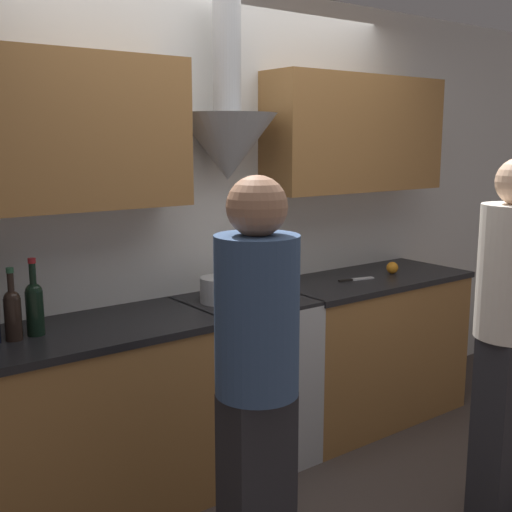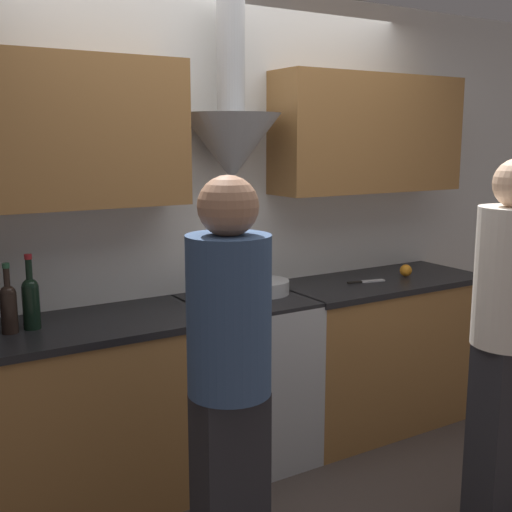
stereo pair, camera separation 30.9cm
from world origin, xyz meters
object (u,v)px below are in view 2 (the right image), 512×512
Objects in this scene: person_foreground_right at (508,331)px; person_foreground_left at (229,375)px; orange_fruit at (406,270)px; wine_bottle_5 at (9,306)px; mixing_bowl at (263,287)px; stock_pot at (220,289)px; wine_bottle_6 at (31,300)px; stove_range at (246,379)px.

person_foreground_left is at bearing 169.92° from person_foreground_right.
wine_bottle_5 is at bearing 179.03° from orange_fruit.
person_foreground_left reaches higher than mixing_bowl.
person_foreground_left is at bearing -152.57° from orange_fruit.
mixing_bowl is at bearing 111.68° from person_foreground_right.
stock_pot is at bearing -175.02° from mixing_bowl.
person_foreground_left is at bearing -116.65° from stock_pot.
wine_bottle_6 is 1.64× the size of stock_pot.
stove_range is 4.42× the size of stock_pot.
wine_bottle_6 reaches higher than stock_pot.
stove_range is at bearing 178.63° from orange_fruit.
person_foreground_right reaches higher than stock_pot.
wine_bottle_5 is at bearing -170.31° from wine_bottle_6.
orange_fruit is at bearing 65.75° from person_foreground_right.
person_foreground_right reaches higher than stove_range.
person_foreground_right is at bearing -34.71° from wine_bottle_6.
stock_pot is at bearing 122.66° from person_foreground_right.
wine_bottle_5 is at bearing 147.13° from person_foreground_right.
wine_bottle_6 is 0.21× the size of person_foreground_left.
wine_bottle_6 is (-1.11, 0.03, 0.59)m from stove_range.
orange_fruit is 2.00m from person_foreground_left.
stove_range is 2.92× the size of wine_bottle_5.
person_foreground_left is at bearing -59.12° from wine_bottle_5.
stock_pot is (0.97, -0.00, -0.07)m from wine_bottle_6.
orange_fruit is (2.35, -0.04, -0.09)m from wine_bottle_5.
stock_pot is 1.10m from person_foreground_left.
stove_range is 0.56× the size of person_foreground_left.
person_foreground_right reaches higher than mixing_bowl.
stove_range is 0.54× the size of person_foreground_right.
stock_pot reaches higher than mixing_bowl.
stove_range is 12.21× the size of orange_fruit.
mixing_bowl is at bearing 52.34° from person_foreground_left.
person_foreground_left is at bearing -123.64° from stove_range.
orange_fruit is (1.29, -0.06, -0.03)m from stock_pot.
wine_bottle_6 reaches higher than stove_range.
mixing_bowl is at bearing 4.98° from stock_pot.
stock_pot is at bearing 0.81° from wine_bottle_5.
orange_fruit is at bearing -2.45° from stock_pot.
wine_bottle_5 is 2.35m from orange_fruit.
mixing_bowl is (0.28, 0.02, -0.03)m from stock_pot.
person_foreground_left is at bearing -64.04° from wine_bottle_6.
wine_bottle_6 is at bearing 145.29° from person_foreground_right.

